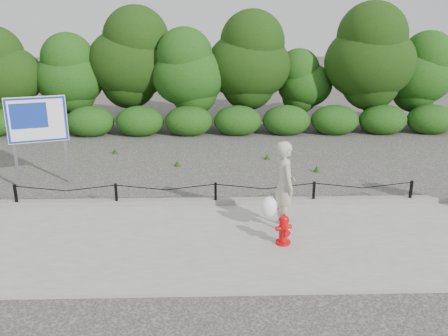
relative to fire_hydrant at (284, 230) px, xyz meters
name	(u,v)px	position (x,y,z in m)	size (l,w,h in m)	color
ground	(216,208)	(-1.41, 2.19, -0.40)	(90.00, 90.00, 0.00)	#2D2B28
sidewalk	(217,242)	(-1.41, 0.19, -0.36)	(14.00, 4.00, 0.08)	gray
curb	(216,201)	(-1.41, 2.24, -0.25)	(14.00, 0.22, 0.14)	slate
chain_barrier	(216,191)	(-1.41, 2.19, 0.05)	(10.06, 0.06, 0.60)	black
treeline	(221,65)	(-1.04, 11.11, 2.30)	(20.31, 4.02, 5.10)	black
fire_hydrant	(284,230)	(0.00, 0.00, 0.00)	(0.41, 0.41, 0.68)	#C2070A
pedestrian	(283,187)	(0.09, 0.84, 0.66)	(0.82, 0.79, 2.02)	#A4A18C
advertising_sign	(37,124)	(-6.34, 4.02, 1.41)	(1.55, 0.57, 2.57)	slate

